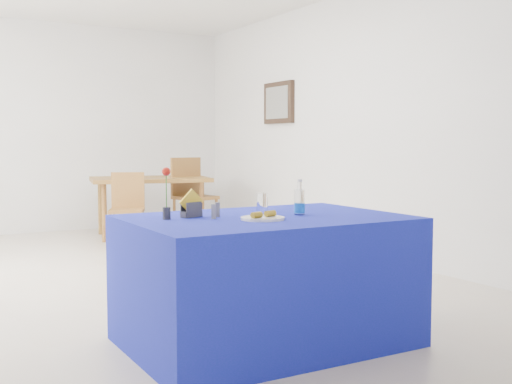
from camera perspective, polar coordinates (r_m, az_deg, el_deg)
floor at (r=5.75m, az=-10.78°, el=-7.66°), size 7.00×7.00×0.00m
room_shell at (r=5.66m, az=-11.04°, el=9.93°), size 7.00×7.00×7.00m
picture_frame at (r=8.16m, az=2.04°, el=7.93°), size 0.06×0.64×0.52m
picture_art at (r=8.15m, az=1.89°, el=7.94°), size 0.02×0.52×0.40m
plate at (r=3.63m, az=0.59°, el=-2.35°), size 0.25×0.25×0.01m
drinking_glass at (r=3.88m, az=0.56°, el=-1.05°), size 0.07×0.07×0.13m
salt_shaker at (r=3.66m, az=-3.79°, el=-1.74°), size 0.03×0.03×0.08m
pepper_shaker at (r=3.77m, az=-3.44°, el=-1.57°), size 0.03×0.03×0.08m
blue_table at (r=3.85m, az=0.88°, el=-7.82°), size 1.60×1.10×0.76m
water_bottle at (r=3.88m, az=3.89°, el=-0.97°), size 0.07×0.07×0.21m
napkin_holder at (r=3.76m, az=-5.76°, el=-1.50°), size 0.15×0.09×0.17m
rose_vase at (r=3.66m, az=-7.97°, el=-0.21°), size 0.05×0.05×0.30m
oak_table at (r=8.31m, az=-9.42°, el=0.76°), size 1.63×1.23×0.76m
chair_bg_left at (r=7.55m, az=-11.37°, el=-1.03°), size 0.50×0.50×0.85m
chair_bg_right at (r=8.30m, az=-5.80°, el=0.12°), size 0.53×0.53×1.01m
banana_pieces at (r=3.61m, az=0.68°, el=-1.98°), size 0.18×0.08×0.03m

